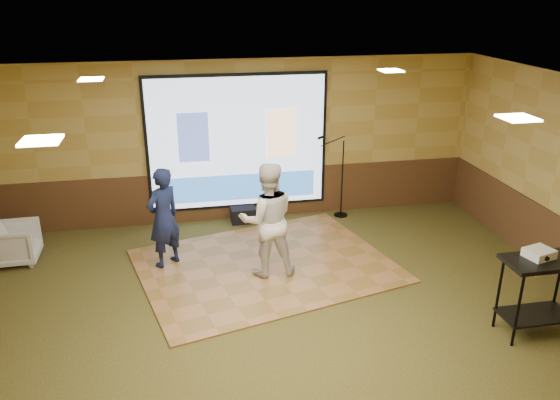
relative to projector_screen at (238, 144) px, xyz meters
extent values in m
plane|color=#273217|center=(0.00, -3.44, -1.47)|extent=(9.00, 9.00, 0.00)
cube|color=tan|center=(0.00, 0.06, 0.03)|extent=(9.00, 0.04, 3.00)
cube|color=white|center=(0.00, -3.44, 1.53)|extent=(9.00, 7.00, 0.04)
cube|color=#4B3019|center=(0.00, 0.04, -1.00)|extent=(9.00, 0.04, 0.95)
cube|color=black|center=(0.00, 0.01, 0.03)|extent=(3.32, 0.03, 2.52)
cube|color=#C9DDFF|center=(0.00, -0.02, 0.03)|extent=(3.20, 0.02, 2.40)
cube|color=#455898|center=(-0.80, -0.03, 0.18)|extent=(0.55, 0.01, 0.90)
cube|color=#FED193|center=(0.80, -0.03, 0.18)|extent=(0.55, 0.01, 0.90)
cube|color=#326DBE|center=(0.00, -0.03, -0.82)|extent=(2.88, 0.01, 0.50)
cube|color=beige|center=(-2.20, -1.64, 1.50)|extent=(0.32, 0.32, 0.02)
cube|color=beige|center=(2.20, -1.64, 1.50)|extent=(0.32, 0.32, 0.02)
cube|color=beige|center=(-2.20, -4.94, 1.50)|extent=(0.32, 0.32, 0.02)
cube|color=beige|center=(2.20, -4.94, 1.50)|extent=(0.32, 0.32, 0.02)
cube|color=#976237|center=(0.16, -2.02, -1.46)|extent=(4.43, 3.77, 0.03)
imported|color=#141C41|center=(-1.38, -1.69, -0.64)|extent=(0.70, 0.67, 1.61)
imported|color=silver|center=(0.16, -2.27, -0.56)|extent=(0.87, 0.68, 1.78)
cylinder|color=black|center=(2.83, -4.64, -0.97)|extent=(0.04, 0.04, 1.00)
cylinder|color=black|center=(2.83, -4.21, -0.97)|extent=(0.04, 0.04, 1.00)
cylinder|color=black|center=(3.67, -4.21, -0.97)|extent=(0.04, 0.04, 1.00)
cube|color=black|center=(3.25, -4.42, -0.45)|extent=(1.00, 0.53, 0.05)
cube|color=black|center=(3.25, -4.42, -1.21)|extent=(0.89, 0.47, 0.03)
cube|color=silver|center=(3.20, -4.35, -0.37)|extent=(0.38, 0.34, 0.11)
cylinder|color=black|center=(1.95, -0.23, -1.46)|extent=(0.26, 0.26, 0.02)
cylinder|color=black|center=(1.95, -0.23, -0.72)|extent=(0.02, 0.02, 1.50)
cylinder|color=black|center=(1.73, -0.23, 0.03)|extent=(0.48, 0.02, 0.19)
cylinder|color=black|center=(1.50, -0.23, 0.11)|extent=(0.11, 0.05, 0.08)
imported|color=gray|center=(-3.76, -1.09, -1.15)|extent=(0.73, 0.71, 0.65)
cube|color=black|center=(0.04, -0.19, -1.33)|extent=(0.46, 0.31, 0.28)
camera|label=1|loc=(-1.08, -9.64, 2.69)|focal=35.00mm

